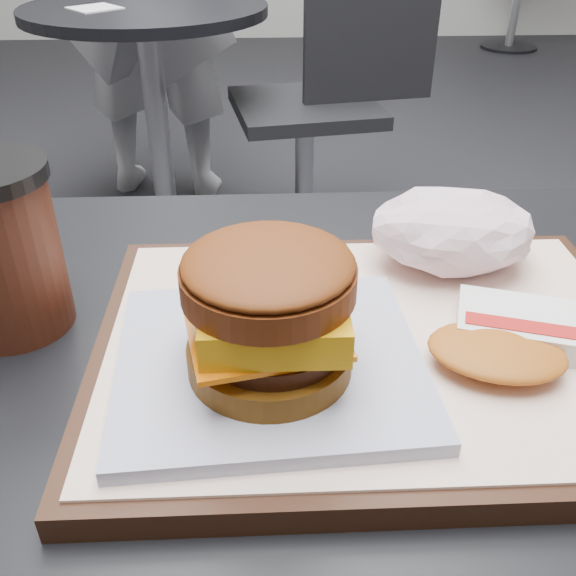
# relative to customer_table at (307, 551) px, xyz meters

# --- Properties ---
(customer_table) EXTENTS (0.80, 0.60, 0.77)m
(customer_table) POSITION_rel_customer_table_xyz_m (0.00, 0.00, 0.00)
(customer_table) COLOR #A5A5AA
(customer_table) RESTS_ON ground
(serving_tray) EXTENTS (0.38, 0.28, 0.02)m
(serving_tray) POSITION_rel_customer_table_xyz_m (0.05, 0.02, 0.20)
(serving_tray) COLOR black
(serving_tray) RESTS_ON customer_table
(breakfast_sandwich) EXTENTS (0.20, 0.18, 0.09)m
(breakfast_sandwich) POSITION_rel_customer_table_xyz_m (-0.03, -0.02, 0.24)
(breakfast_sandwich) COLOR silver
(breakfast_sandwich) RESTS_ON serving_tray
(hash_brown) EXTENTS (0.13, 0.11, 0.02)m
(hash_brown) POSITION_rel_customer_table_xyz_m (0.13, 0.00, 0.22)
(hash_brown) COLOR white
(hash_brown) RESTS_ON serving_tray
(crumpled_wrapper) EXTENTS (0.13, 0.10, 0.06)m
(crumpled_wrapper) POSITION_rel_customer_table_xyz_m (0.12, 0.12, 0.23)
(crumpled_wrapper) COLOR white
(crumpled_wrapper) RESTS_ON serving_tray
(neighbor_table) EXTENTS (0.70, 0.70, 0.75)m
(neighbor_table) POSITION_rel_customer_table_xyz_m (-0.35, 1.65, -0.03)
(neighbor_table) COLOR black
(neighbor_table) RESTS_ON ground
(napkin) EXTENTS (0.17, 0.17, 0.00)m
(napkin) POSITION_rel_customer_table_xyz_m (-0.48, 1.59, 0.17)
(napkin) COLOR silver
(napkin) RESTS_ON neighbor_table
(neighbor_chair) EXTENTS (0.63, 0.48, 0.88)m
(neighbor_chair) POSITION_rel_customer_table_xyz_m (0.18, 1.62, -0.07)
(neighbor_chair) COLOR #AEAEB3
(neighbor_chair) RESTS_ON ground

